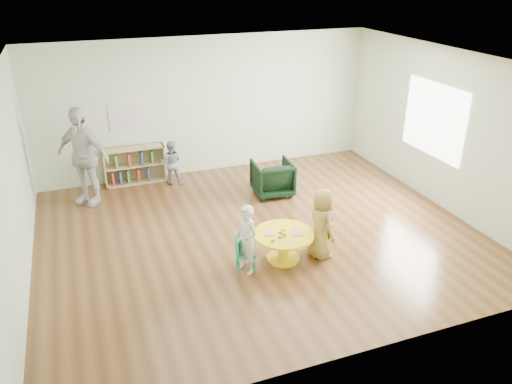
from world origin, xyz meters
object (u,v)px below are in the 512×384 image
(kid_chair_right, at_px, (322,235))
(activity_table, at_px, (284,241))
(child_left, at_px, (247,240))
(bookshelf, at_px, (134,165))
(kid_chair_left, at_px, (243,252))
(toddler, at_px, (171,162))
(child_right, at_px, (321,224))
(adult_caretaker, at_px, (83,156))
(armchair, at_px, (272,178))

(kid_chair_right, bearing_deg, activity_table, 95.19)
(child_left, bearing_deg, bookshelf, 172.93)
(kid_chair_left, distance_m, toddler, 3.44)
(child_right, relative_size, adult_caretaker, 0.61)
(kid_chair_right, xyz_separation_m, bookshelf, (-2.31, 3.74, 0.07))
(kid_chair_right, relative_size, armchair, 0.75)
(kid_chair_right, height_order, child_right, child_right)
(bookshelf, xyz_separation_m, child_left, (1.07, -3.82, 0.15))
(bookshelf, bearing_deg, child_left, -74.39)
(kid_chair_right, distance_m, adult_caretaker, 4.53)
(activity_table, bearing_deg, armchair, 72.04)
(activity_table, height_order, adult_caretaker, adult_caretaker)
(bookshelf, bearing_deg, armchair, -31.96)
(activity_table, xyz_separation_m, toddler, (-0.98, 3.40, 0.14))
(kid_chair_right, bearing_deg, adult_caretaker, 52.70)
(armchair, relative_size, adult_caretaker, 0.40)
(activity_table, height_order, bookshelf, bookshelf)
(child_right, height_order, toddler, child_right)
(adult_caretaker, bearing_deg, kid_chair_left, -17.01)
(armchair, distance_m, child_left, 2.69)
(kid_chair_left, relative_size, adult_caretaker, 0.29)
(child_right, xyz_separation_m, toddler, (-1.54, 3.50, -0.10))
(toddler, bearing_deg, child_right, 130.68)
(bookshelf, xyz_separation_m, child_right, (2.24, -3.82, 0.19))
(bookshelf, height_order, toddler, toddler)
(armchair, xyz_separation_m, toddler, (-1.70, 1.17, 0.12))
(bookshelf, xyz_separation_m, adult_caretaker, (-0.94, -0.64, 0.55))
(bookshelf, distance_m, adult_caretaker, 1.26)
(activity_table, height_order, toddler, toddler)
(child_right, bearing_deg, kid_chair_right, -45.99)
(activity_table, distance_m, toddler, 3.54)
(child_left, bearing_deg, armchair, 127.43)
(activity_table, bearing_deg, adult_caretaker, 130.29)
(kid_chair_left, relative_size, bookshelf, 0.43)
(armchair, bearing_deg, kid_chair_left, 62.70)
(child_left, height_order, child_right, child_right)
(kid_chair_left, xyz_separation_m, toddler, (-0.33, 3.42, 0.17))
(kid_chair_right, distance_m, bookshelf, 4.40)
(activity_table, xyz_separation_m, adult_caretaker, (-2.62, 3.09, 0.60))
(activity_table, xyz_separation_m, bookshelf, (-1.68, 3.73, 0.05))
(kid_chair_left, relative_size, child_left, 0.50)
(armchair, height_order, child_left, child_left)
(child_right, bearing_deg, bookshelf, 24.79)
(bookshelf, height_order, armchair, bookshelf)
(bookshelf, height_order, adult_caretaker, adult_caretaker)
(child_right, bearing_deg, toddler, 18.16)
(adult_caretaker, bearing_deg, toddler, 51.39)
(activity_table, distance_m, child_left, 0.65)
(kid_chair_left, bearing_deg, toddler, -162.60)
(armchair, xyz_separation_m, child_left, (-1.34, -2.32, 0.19))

